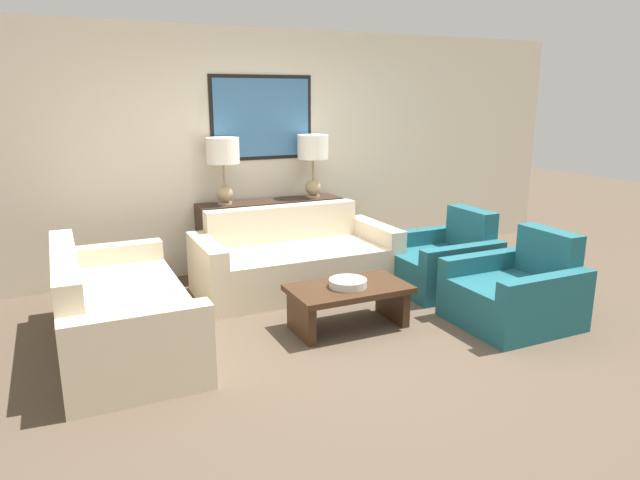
% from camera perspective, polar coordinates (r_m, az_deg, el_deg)
% --- Properties ---
extents(ground_plane, '(20.00, 20.00, 0.00)m').
position_cam_1_polar(ground_plane, '(4.78, 4.02, -9.71)').
color(ground_plane, brown).
extents(back_wall, '(8.10, 0.12, 2.65)m').
position_cam_1_polar(back_wall, '(6.54, -5.90, 8.85)').
color(back_wall, beige).
rests_on(back_wall, ground_plane).
extents(console_table, '(1.62, 0.38, 0.81)m').
position_cam_1_polar(console_table, '(6.44, -4.89, 0.42)').
color(console_table, '#332319').
rests_on(console_table, ground_plane).
extents(table_lamp_left, '(0.35, 0.35, 0.71)m').
position_cam_1_polar(table_lamp_left, '(6.13, -9.67, 8.12)').
color(table_lamp_left, tan).
rests_on(table_lamp_left, console_table).
extents(table_lamp_right, '(0.35, 0.35, 0.71)m').
position_cam_1_polar(table_lamp_right, '(6.49, -0.71, 8.65)').
color(table_lamp_right, tan).
rests_on(table_lamp_right, console_table).
extents(couch_by_back_wall, '(2.02, 0.95, 0.81)m').
position_cam_1_polar(couch_by_back_wall, '(5.85, -2.51, -2.21)').
color(couch_by_back_wall, beige).
rests_on(couch_by_back_wall, ground_plane).
extents(couch_by_side, '(0.95, 2.02, 0.81)m').
position_cam_1_polar(couch_by_side, '(4.78, -19.56, -6.88)').
color(couch_by_side, beige).
rests_on(couch_by_side, ground_plane).
extents(coffee_table, '(1.01, 0.58, 0.37)m').
position_cam_1_polar(coffee_table, '(4.88, 2.87, -5.76)').
color(coffee_table, '#3D2616').
rests_on(coffee_table, ground_plane).
extents(decorative_bowl, '(0.32, 0.32, 0.07)m').
position_cam_1_polar(decorative_bowl, '(4.81, 2.77, -4.32)').
color(decorative_bowl, beige).
rests_on(decorative_bowl, coffee_table).
extents(armchair_near_back_wall, '(0.95, 0.88, 0.80)m').
position_cam_1_polar(armchair_near_back_wall, '(6.01, 12.17, -2.26)').
color(armchair_near_back_wall, '#1E5B66').
rests_on(armchair_near_back_wall, ground_plane).
extents(armchair_near_camera, '(0.95, 0.88, 0.80)m').
position_cam_1_polar(armchair_near_camera, '(5.27, 19.00, -5.11)').
color(armchair_near_camera, '#1E5B66').
rests_on(armchair_near_camera, ground_plane).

